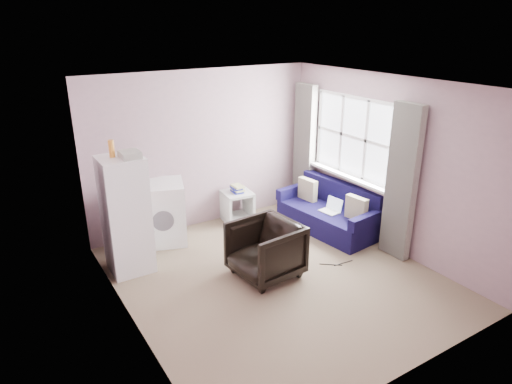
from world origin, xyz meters
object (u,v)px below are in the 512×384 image
washing_machine (162,211)px  side_table (237,204)px  armchair (265,247)px  fridge (126,215)px  sofa (330,213)px

washing_machine → side_table: (1.33, 0.05, -0.19)m
armchair → fridge: size_ratio=0.46×
armchair → side_table: armchair is taller
armchair → washing_machine: bearing=-160.7°
armchair → sofa: (1.67, 0.64, -0.14)m
sofa → washing_machine: bearing=150.3°
washing_machine → armchair: bearing=-46.5°
side_table → sofa: sofa is taller
fridge → sofa: (3.12, -0.46, -0.53)m
washing_machine → sofa: bearing=-4.0°
side_table → fridge: bearing=-163.0°
fridge → sofa: size_ratio=1.03×
side_table → sofa: size_ratio=0.36×
armchair → fridge: bearing=-132.3°
sofa → armchair: bearing=-165.5°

